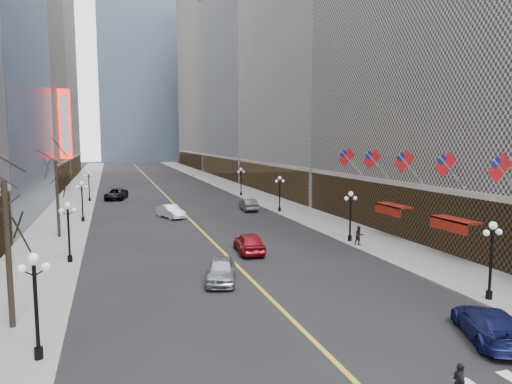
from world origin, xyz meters
TOP-DOWN VIEW (x-y plane):
  - sidewalk_east at (14.00, 70.00)m, footprint 6.00×230.00m
  - sidewalk_west at (-14.00, 70.00)m, footprint 6.00×230.00m
  - lane_line at (0.00, 80.00)m, footprint 0.25×200.00m
  - bldg_east_c at (29.88, 106.00)m, footprint 26.60×40.60m
  - bldg_east_d at (29.90, 149.00)m, footprint 26.60×46.60m
  - bldg_west_d at (-29.92, 121.00)m, footprint 26.60×38.60m
  - streetlamp_east_0 at (11.80, 14.00)m, footprint 1.26×0.44m
  - streetlamp_east_1 at (11.80, 30.00)m, footprint 1.26×0.44m
  - streetlamp_east_2 at (11.80, 48.00)m, footprint 1.26×0.44m
  - streetlamp_east_3 at (11.80, 66.00)m, footprint 1.26×0.44m
  - streetlamp_west_0 at (-11.80, 14.00)m, footprint 1.26×0.44m
  - streetlamp_west_1 at (-11.80, 30.00)m, footprint 1.26×0.44m
  - streetlamp_west_2 at (-11.80, 48.00)m, footprint 1.26×0.44m
  - streetlamp_west_3 at (-11.80, 66.00)m, footprint 1.26×0.44m
  - flag_1 at (15.31, 17.00)m, footprint 2.87×0.12m
  - flag_2 at (15.31, 22.00)m, footprint 2.87×0.12m
  - flag_3 at (15.31, 27.00)m, footprint 2.87×0.12m
  - flag_4 at (15.31, 32.00)m, footprint 2.87×0.12m
  - flag_5 at (15.31, 37.00)m, footprint 2.87×0.12m
  - awning_b at (16.11, 22.00)m, footprint 1.40×4.00m
  - awning_c at (16.11, 30.00)m, footprint 1.40×4.00m
  - theatre_marquee at (-15.88, 80.00)m, footprint 2.00×0.55m
  - tree_west_near at (-13.50, 18.00)m, footprint 3.60×3.60m
  - tree_west_far at (-13.50, 40.00)m, footprint 3.60×3.60m
  - car_nb_near at (-2.00, 22.28)m, footprint 3.07×4.99m
  - car_nb_mid at (-2.00, 48.20)m, footprint 3.16×4.99m
  - car_nb_far at (-7.96, 67.89)m, footprint 4.06×6.63m
  - car_sb_near at (7.80, 10.00)m, footprint 4.02×5.64m
  - car_sb_mid at (2.00, 29.17)m, footprint 2.43×5.14m
  - car_sb_far at (8.51, 50.85)m, footprint 2.08×4.99m
  - ped_east_walk at (11.65, 28.15)m, footprint 0.85×0.50m

SIDE VIEW (x-z plane):
  - lane_line at x=0.00m, z-range 0.00..0.02m
  - sidewalk_east at x=14.00m, z-range 0.00..0.15m
  - sidewalk_west at x=-14.00m, z-range 0.00..0.15m
  - car_sb_near at x=7.80m, z-range 0.00..1.52m
  - car_nb_mid at x=-2.00m, z-range 0.00..1.55m
  - car_nb_near at x=-2.00m, z-range 0.00..1.59m
  - car_sb_far at x=8.51m, z-range 0.00..1.61m
  - car_sb_mid at x=2.00m, z-range 0.00..1.70m
  - car_nb_far at x=-7.96m, z-range 0.00..1.72m
  - ped_east_walk at x=11.65m, z-range 0.15..1.85m
  - streetlamp_east_0 at x=11.80m, z-range 0.64..5.16m
  - streetlamp_east_1 at x=11.80m, z-range 0.64..5.16m
  - streetlamp_east_2 at x=11.80m, z-range 0.64..5.16m
  - streetlamp_east_3 at x=11.80m, z-range 0.64..5.16m
  - streetlamp_west_0 at x=-11.80m, z-range 0.64..5.16m
  - streetlamp_west_1 at x=-11.80m, z-range 0.64..5.16m
  - streetlamp_west_2 at x=-11.80m, z-range 0.64..5.16m
  - streetlamp_west_3 at x=-11.80m, z-range 0.64..5.16m
  - awning_b at x=16.11m, z-range 2.62..3.54m
  - awning_c at x=16.11m, z-range 2.62..3.54m
  - tree_west_near at x=-13.50m, z-range 2.28..10.20m
  - tree_west_far at x=-13.50m, z-range 2.28..10.20m
  - flag_1 at x=15.31m, z-range 5.85..8.72m
  - flag_2 at x=15.31m, z-range 5.85..8.72m
  - flag_3 at x=15.31m, z-range 5.85..8.72m
  - flag_4 at x=15.31m, z-range 5.85..8.72m
  - flag_5 at x=15.31m, z-range 5.85..8.72m
  - theatre_marquee at x=-15.88m, z-range 6.00..18.00m
  - bldg_east_c at x=29.88m, z-range -0.22..48.58m
  - bldg_east_d at x=29.90m, z-range -0.23..62.57m
  - bldg_west_d at x=-29.92m, z-range -0.23..72.57m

